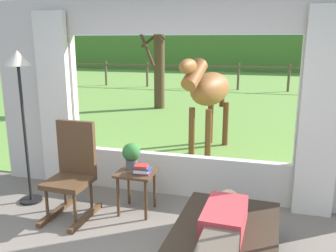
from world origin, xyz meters
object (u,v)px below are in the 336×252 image
at_px(reclining_person, 222,231).
at_px(side_table, 137,179).
at_px(horse, 209,90).
at_px(book_stack, 142,169).
at_px(pasture_tree, 159,59).
at_px(rocking_chair, 73,171).
at_px(floor_lamp_left, 20,82).
at_px(potted_plant, 131,154).

relative_size(reclining_person, side_table, 2.76).
bearing_deg(side_table, horse, 80.55).
distance_m(reclining_person, horse, 3.83).
distance_m(book_stack, pasture_tree, 6.82).
xyz_separation_m(reclining_person, rocking_chair, (-1.84, 0.86, 0.02)).
bearing_deg(floor_lamp_left, book_stack, 1.35).
distance_m(side_table, pasture_tree, 6.77).
xyz_separation_m(floor_lamp_left, pasture_tree, (-0.24, 6.56, -0.04)).
xyz_separation_m(side_table, potted_plant, (-0.08, 0.06, 0.28)).
bearing_deg(side_table, floor_lamp_left, -176.30).
xyz_separation_m(potted_plant, book_stack, (0.17, -0.12, -0.13)).
distance_m(book_stack, floor_lamp_left, 1.80).
height_order(side_table, floor_lamp_left, floor_lamp_left).
bearing_deg(side_table, potted_plant, 143.13).
height_order(side_table, potted_plant, potted_plant).
height_order(horse, pasture_tree, pasture_tree).
height_order(book_stack, pasture_tree, pasture_tree).
height_order(side_table, book_stack, book_stack).
xyz_separation_m(horse, pasture_tree, (-2.10, 3.86, 0.35)).
bearing_deg(horse, floor_lamp_left, 70.19).
distance_m(floor_lamp_left, pasture_tree, 6.57).
bearing_deg(horse, book_stack, 97.35).
distance_m(side_table, book_stack, 0.18).
bearing_deg(book_stack, floor_lamp_left, -178.65).
bearing_deg(horse, potted_plant, 93.29).
distance_m(rocking_chair, horse, 3.13).
height_order(reclining_person, rocking_chair, rocking_chair).
xyz_separation_m(book_stack, floor_lamp_left, (-1.51, -0.04, 0.98)).
distance_m(reclining_person, floor_lamp_left, 2.94).
bearing_deg(potted_plant, pasture_tree, 103.86).
distance_m(rocking_chair, potted_plant, 0.71).
bearing_deg(horse, reclining_person, 115.43).
relative_size(reclining_person, rocking_chair, 1.28).
bearing_deg(reclining_person, book_stack, 137.70).
distance_m(book_stack, horse, 2.75).
distance_m(reclining_person, pasture_tree, 8.13).
bearing_deg(book_stack, horse, 82.66).
bearing_deg(reclining_person, horse, 103.28).
height_order(potted_plant, pasture_tree, pasture_tree).
distance_m(potted_plant, floor_lamp_left, 1.59).
xyz_separation_m(side_table, pasture_tree, (-1.66, 6.47, 1.08)).
height_order(rocking_chair, potted_plant, rocking_chair).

